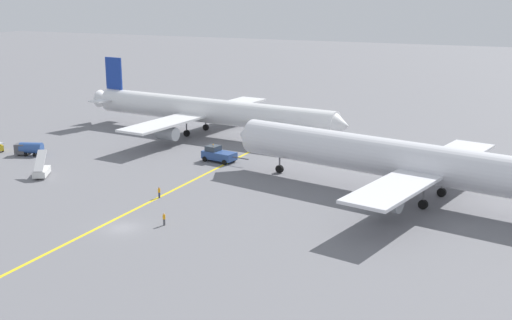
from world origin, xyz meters
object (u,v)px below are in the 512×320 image
ground_crew_ramp_agent_by_cones (164,219)px  airliner_being_pushed (412,162)px  pushback_tug (218,154)px  ground_crew_wing_walker_right (159,192)px  gse_stair_truck_yellow (41,170)px  airliner_at_gate_left (209,111)px  gse_fuel_bowser_stubby (29,148)px

ground_crew_ramp_agent_by_cones → airliner_being_pushed: bearing=42.4°
pushback_tug → ground_crew_wing_walker_right: size_ratio=5.77×
pushback_tug → ground_crew_wing_walker_right: bearing=-85.5°
pushback_tug → ground_crew_wing_walker_right: 21.93m
gse_stair_truck_yellow → airliner_being_pushed: bearing=13.0°
gse_stair_truck_yellow → ground_crew_ramp_agent_by_cones: 31.82m
gse_stair_truck_yellow → pushback_tug: bearing=43.4°
gse_stair_truck_yellow → ground_crew_ramp_agent_by_cones: bearing=-20.4°
airliner_being_pushed → ground_crew_wing_walker_right: 36.43m
airliner_at_gate_left → gse_fuel_bowser_stubby: airliner_at_gate_left is taller
airliner_at_gate_left → pushback_tug: (11.58, -18.20, -3.70)m
gse_stair_truck_yellow → ground_crew_ramp_agent_by_cones: (29.83, -11.08, -0.18)m
gse_fuel_bowser_stubby → ground_crew_wing_walker_right: (34.93, -11.58, -0.51)m
airliner_being_pushed → ground_crew_wing_walker_right: bearing=-156.2°
gse_stair_truck_yellow → ground_crew_wing_walker_right: gse_stair_truck_yellow is taller
ground_crew_wing_walker_right → gse_fuel_bowser_stubby: bearing=161.7°
ground_crew_ramp_agent_by_cones → ground_crew_wing_walker_right: 11.58m
pushback_tug → airliner_at_gate_left: bearing=122.5°
pushback_tug → ground_crew_wing_walker_right: pushback_tug is taller
pushback_tug → gse_fuel_bowser_stubby: bearing=-162.8°
gse_fuel_bowser_stubby → ground_crew_wing_walker_right: bearing=-18.3°
airliner_being_pushed → ground_crew_wing_walker_right: size_ratio=38.15×
pushback_tug → ground_crew_ramp_agent_by_cones: 32.42m
pushback_tug → gse_fuel_bowser_stubby: size_ratio=1.75×
airliner_at_gate_left → gse_fuel_bowser_stubby: (-21.62, -28.48, -3.63)m
airliner_at_gate_left → pushback_tug: 21.88m
pushback_tug → ground_crew_ramp_agent_by_cones: (8.44, -31.30, -0.41)m
gse_stair_truck_yellow → gse_fuel_bowser_stubby: gse_stair_truck_yellow is taller
airliner_being_pushed → pushback_tug: size_ratio=6.61×
gse_fuel_bowser_stubby → ground_crew_ramp_agent_by_cones: gse_fuel_bowser_stubby is taller
airliner_being_pushed → pushback_tug: bearing=168.2°
airliner_at_gate_left → gse_fuel_bowser_stubby: bearing=-127.2°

